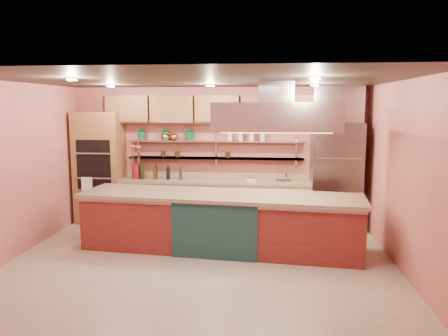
# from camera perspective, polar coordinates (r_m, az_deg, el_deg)

# --- Properties ---
(floor) EXTENTS (6.00, 5.00, 0.02)m
(floor) POSITION_cam_1_polar(r_m,az_deg,el_deg) (7.01, -3.02, -12.19)
(floor) COLOR gray
(floor) RESTS_ON ground
(ceiling) EXTENTS (6.00, 5.00, 0.02)m
(ceiling) POSITION_cam_1_polar(r_m,az_deg,el_deg) (6.58, -3.21, 11.40)
(ceiling) COLOR black
(ceiling) RESTS_ON wall_back
(wall_back) EXTENTS (6.00, 0.04, 2.80)m
(wall_back) POSITION_cam_1_polar(r_m,az_deg,el_deg) (9.11, -0.70, 1.70)
(wall_back) COLOR #AC5751
(wall_back) RESTS_ON floor
(wall_front) EXTENTS (6.00, 0.04, 2.80)m
(wall_front) POSITION_cam_1_polar(r_m,az_deg,el_deg) (4.25, -8.33, -5.95)
(wall_front) COLOR #AC5751
(wall_front) RESTS_ON floor
(wall_left) EXTENTS (0.04, 5.00, 2.80)m
(wall_left) POSITION_cam_1_polar(r_m,az_deg,el_deg) (7.70, -25.75, -0.31)
(wall_left) COLOR #AC5751
(wall_left) RESTS_ON floor
(wall_right) EXTENTS (0.04, 5.00, 2.80)m
(wall_right) POSITION_cam_1_polar(r_m,az_deg,el_deg) (6.87, 22.47, -1.07)
(wall_right) COLOR #AC5751
(wall_right) RESTS_ON floor
(oven_stack) EXTENTS (0.95, 0.64, 2.30)m
(oven_stack) POSITION_cam_1_polar(r_m,az_deg,el_deg) (9.43, -15.89, 0.08)
(oven_stack) COLOR brown
(oven_stack) RESTS_ON floor
(refrigerator) EXTENTS (0.95, 0.72, 2.10)m
(refrigerator) POSITION_cam_1_polar(r_m,az_deg,el_deg) (8.84, 14.35, -1.04)
(refrigerator) COLOR slate
(refrigerator) RESTS_ON floor
(back_counter) EXTENTS (3.84, 0.64, 0.93)m
(back_counter) POSITION_cam_1_polar(r_m,az_deg,el_deg) (8.98, -1.22, -4.45)
(back_counter) COLOR tan
(back_counter) RESTS_ON floor
(wall_shelf_lower) EXTENTS (3.60, 0.26, 0.03)m
(wall_shelf_lower) POSITION_cam_1_polar(r_m,az_deg,el_deg) (8.99, -1.11, 1.29)
(wall_shelf_lower) COLOR #A7AAAE
(wall_shelf_lower) RESTS_ON wall_back
(wall_shelf_upper) EXTENTS (3.60, 0.26, 0.03)m
(wall_shelf_upper) POSITION_cam_1_polar(r_m,az_deg,el_deg) (8.96, -1.11, 3.52)
(wall_shelf_upper) COLOR #A7AAAE
(wall_shelf_upper) RESTS_ON wall_back
(upper_cabinets) EXTENTS (4.60, 0.36, 0.55)m
(upper_cabinets) POSITION_cam_1_polar(r_m,az_deg,el_deg) (8.87, -0.84, 7.68)
(upper_cabinets) COLOR brown
(upper_cabinets) RESTS_ON wall_back
(range_hood) EXTENTS (2.00, 1.00, 0.45)m
(range_hood) POSITION_cam_1_polar(r_m,az_deg,el_deg) (7.11, 6.79, 6.68)
(range_hood) COLOR #A7AAAE
(range_hood) RESTS_ON ceiling
(ceiling_downlights) EXTENTS (4.00, 2.80, 0.02)m
(ceiling_downlights) POSITION_cam_1_polar(r_m,az_deg,el_deg) (6.78, -2.94, 11.05)
(ceiling_downlights) COLOR #FFE5A5
(ceiling_downlights) RESTS_ON ceiling
(island) EXTENTS (4.69, 1.45, 0.96)m
(island) POSITION_cam_1_polar(r_m,az_deg,el_deg) (7.41, -0.47, -7.05)
(island) COLOR maroon
(island) RESTS_ON floor
(flower_vase) EXTENTS (0.22, 0.22, 0.30)m
(flower_vase) POSITION_cam_1_polar(r_m,az_deg,el_deg) (9.15, -11.42, -0.44)
(flower_vase) COLOR maroon
(flower_vase) RESTS_ON back_counter
(oil_bottle_cluster) EXTENTS (0.94, 0.33, 0.30)m
(oil_bottle_cluster) POSITION_cam_1_polar(r_m,az_deg,el_deg) (9.01, -8.13, -0.52)
(oil_bottle_cluster) COLOR black
(oil_bottle_cluster) RESTS_ON back_counter
(kitchen_scale) EXTENTS (0.18, 0.14, 0.09)m
(kitchen_scale) POSITION_cam_1_polar(r_m,az_deg,el_deg) (8.77, 3.60, -1.36)
(kitchen_scale) COLOR beige
(kitchen_scale) RESTS_ON back_counter
(bar_faucet) EXTENTS (0.04, 0.04, 0.24)m
(bar_faucet) POSITION_cam_1_polar(r_m,az_deg,el_deg) (8.86, 8.11, -0.86)
(bar_faucet) COLOR white
(bar_faucet) RESTS_ON back_counter
(copper_kettle) EXTENTS (0.18, 0.18, 0.14)m
(copper_kettle) POSITION_cam_1_polar(r_m,az_deg,el_deg) (9.10, -6.61, 4.08)
(copper_kettle) COLOR orange
(copper_kettle) RESTS_ON wall_shelf_upper
(green_canister) EXTENTS (0.16, 0.16, 0.16)m
(green_canister) POSITION_cam_1_polar(r_m,az_deg,el_deg) (9.02, -4.32, 4.14)
(green_canister) COLOR #0D4020
(green_canister) RESTS_ON wall_shelf_upper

